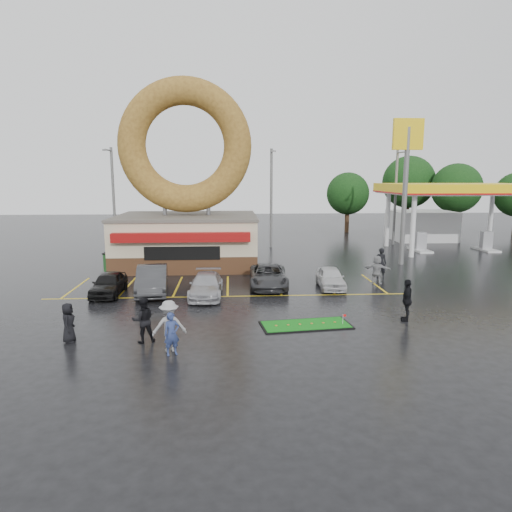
{
  "coord_description": "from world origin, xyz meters",
  "views": [
    {
      "loc": [
        0.13,
        -20.96,
        6.5
      ],
      "look_at": [
        1.58,
        3.64,
        2.2
      ],
      "focal_mm": 32.0,
      "sensor_mm": 36.0,
      "label": 1
    }
  ],
  "objects": [
    {
      "name": "putting_green",
      "position": [
        3.47,
        -1.78,
        0.03
      ],
      "size": [
        4.14,
        2.18,
        0.5
      ],
      "color": "black",
      "rests_on": "ground"
    },
    {
      "name": "dumpster",
      "position": [
        -7.5,
        10.49,
        0.65
      ],
      "size": [
        1.88,
        1.32,
        1.3
      ],
      "primitive_type": "cube",
      "rotation": [
        0.0,
        0.0,
        -0.07
      ],
      "color": "#1C491E",
      "rests_on": "ground"
    },
    {
      "name": "person_walker_near",
      "position": [
        9.15,
        5.92,
        0.88
      ],
      "size": [
        1.7,
        1.14,
        1.76
      ],
      "primitive_type": "imported",
      "rotation": [
        0.0,
        0.0,
        2.72
      ],
      "color": "gray",
      "rests_on": "ground"
    },
    {
      "name": "tree_far_d",
      "position": [
        14.0,
        32.0,
        4.53
      ],
      "size": [
        4.9,
        4.9,
        7.0
      ],
      "color": "#332114",
      "rests_on": "ground"
    },
    {
      "name": "streetlight_mid",
      "position": [
        4.0,
        20.92,
        4.78
      ],
      "size": [
        0.4,
        2.21,
        9.0
      ],
      "color": "slate",
      "rests_on": "ground"
    },
    {
      "name": "person_blackjkt",
      "position": [
        -3.3,
        -3.43,
        0.91
      ],
      "size": [
        1.06,
        0.94,
        1.83
      ],
      "primitive_type": "imported",
      "rotation": [
        0.0,
        0.0,
        3.46
      ],
      "color": "black",
      "rests_on": "ground"
    },
    {
      "name": "ground",
      "position": [
        0.0,
        0.0,
        0.0
      ],
      "size": [
        120.0,
        120.0,
        0.0
      ],
      "primitive_type": "plane",
      "color": "black",
      "rests_on": "ground"
    },
    {
      "name": "person_cameraman",
      "position": [
        8.17,
        -1.34,
        0.96
      ],
      "size": [
        0.85,
        1.22,
        1.93
      ],
      "primitive_type": "imported",
      "rotation": [
        0.0,
        0.0,
        -1.94
      ],
      "color": "black",
      "rests_on": "ground"
    },
    {
      "name": "tree_far_a",
      "position": [
        26.0,
        30.0,
        5.18
      ],
      "size": [
        5.6,
        5.6,
        8.0
      ],
      "color": "#332114",
      "rests_on": "ground"
    },
    {
      "name": "car_dgrey",
      "position": [
        -4.24,
        4.33,
        0.78
      ],
      "size": [
        2.17,
        4.86,
        1.55
      ],
      "primitive_type": "imported",
      "rotation": [
        0.0,
        0.0,
        0.11
      ],
      "color": "#313234",
      "rests_on": "ground"
    },
    {
      "name": "person_blue",
      "position": [
        -2.02,
        -4.82,
        0.81
      ],
      "size": [
        0.69,
        0.59,
        1.61
      ],
      "primitive_type": "imported",
      "rotation": [
        0.0,
        0.0,
        0.41
      ],
      "color": "navy",
      "rests_on": "ground"
    },
    {
      "name": "donut_shop",
      "position": [
        -3.0,
        12.97,
        4.46
      ],
      "size": [
        10.2,
        8.7,
        13.5
      ],
      "color": "#472B19",
      "rests_on": "ground"
    },
    {
      "name": "streetlight_right",
      "position": [
        16.0,
        21.92,
        4.78
      ],
      "size": [
        0.4,
        2.21,
        9.0
      ],
      "color": "slate",
      "rests_on": "ground"
    },
    {
      "name": "car_white",
      "position": [
        6.06,
        5.0,
        0.62
      ],
      "size": [
        1.65,
        3.7,
        1.23
      ],
      "primitive_type": "imported",
      "rotation": [
        0.0,
        0.0,
        -0.05
      ],
      "color": "silver",
      "rests_on": "ground"
    },
    {
      "name": "person_hoodie",
      "position": [
        -2.15,
        -4.44,
        0.98
      ],
      "size": [
        1.39,
        0.97,
        1.96
      ],
      "primitive_type": "imported",
      "rotation": [
        0.0,
        0.0,
        3.34
      ],
      "color": "gray",
      "rests_on": "ground"
    },
    {
      "name": "person_bystander",
      "position": [
        -6.27,
        -3.26,
        0.8
      ],
      "size": [
        0.57,
        0.82,
        1.6
      ],
      "primitive_type": "imported",
      "rotation": [
        0.0,
        0.0,
        1.65
      ],
      "color": "black",
      "rests_on": "ground"
    },
    {
      "name": "car_black",
      "position": [
        -6.58,
        4.09,
        0.65
      ],
      "size": [
        1.52,
        3.79,
        1.29
      ],
      "primitive_type": "imported",
      "rotation": [
        0.0,
        0.0,
        -0.0
      ],
      "color": "black",
      "rests_on": "ground"
    },
    {
      "name": "person_walker_far",
      "position": [
        9.9,
        7.48,
        0.99
      ],
      "size": [
        0.83,
        0.67,
        1.98
      ],
      "primitive_type": "imported",
      "rotation": [
        0.0,
        0.0,
        2.82
      ],
      "color": "black",
      "rests_on": "ground"
    },
    {
      "name": "gas_station",
      "position": [
        20.0,
        20.94,
        3.7
      ],
      "size": [
        12.3,
        13.65,
        5.9
      ],
      "color": "silver",
      "rests_on": "ground"
    },
    {
      "name": "car_grey",
      "position": [
        2.42,
        5.46,
        0.66
      ],
      "size": [
        2.42,
        4.86,
        1.32
      ],
      "primitive_type": "imported",
      "rotation": [
        0.0,
        0.0,
        -0.05
      ],
      "color": "#333336",
      "rests_on": "ground"
    },
    {
      "name": "tree_far_c",
      "position": [
        22.0,
        34.0,
        5.84
      ],
      "size": [
        6.3,
        6.3,
        9.0
      ],
      "color": "#332114",
      "rests_on": "ground"
    },
    {
      "name": "streetlight_left",
      "position": [
        -10.0,
        19.92,
        4.78
      ],
      "size": [
        0.4,
        2.21,
        9.0
      ],
      "color": "slate",
      "rests_on": "ground"
    },
    {
      "name": "shell_sign",
      "position": [
        13.0,
        12.0,
        7.38
      ],
      "size": [
        2.2,
        0.36,
        10.6
      ],
      "color": "slate",
      "rests_on": "ground"
    },
    {
      "name": "car_silver",
      "position": [
        -1.17,
        3.5,
        0.62
      ],
      "size": [
        1.85,
        4.32,
        1.24
      ],
      "primitive_type": "imported",
      "rotation": [
        0.0,
        0.0,
        -0.03
      ],
      "color": "#A7A7AC",
      "rests_on": "ground"
    }
  ]
}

